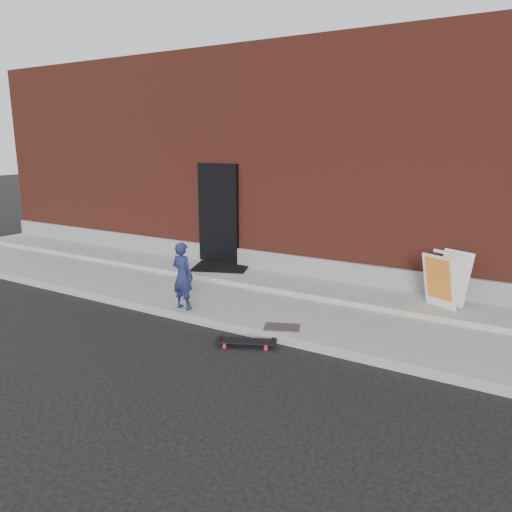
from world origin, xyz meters
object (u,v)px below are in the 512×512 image
Objects in this scene: skateboard at (246,342)px; soda_can at (189,306)px; child at (183,276)px; pizza_sign at (446,279)px.

soda_can reaches higher than skateboard.
soda_can is (-1.55, 0.58, 0.13)m from skateboard.
skateboard is at bearing 165.14° from child.
pizza_sign reaches higher than skateboard.
skateboard is (1.64, -0.55, -0.66)m from child.
pizza_sign is at bearing 29.79° from soda_can.
child reaches higher than skateboard.
soda_can is at bearing -159.48° from child.
pizza_sign is 7.62× the size of soda_can.
child is 9.53× the size of soda_can.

